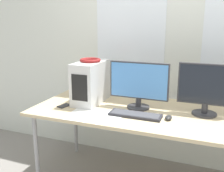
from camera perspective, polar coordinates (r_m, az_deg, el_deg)
wall_back at (r=2.74m, az=15.34°, el=9.97°), size 8.00×0.07×2.70m
desk at (r=2.31m, az=12.71°, el=-6.87°), size 2.44×0.89×0.76m
pc_tower at (r=2.51m, az=-4.65°, el=0.82°), size 0.22×0.46×0.39m
headphones at (r=2.47m, az=-4.74°, el=5.63°), size 0.20×0.20×0.03m
monitor_main at (r=2.33m, az=5.86°, el=0.41°), size 0.53×0.20×0.42m
monitor_right_near at (r=2.29m, az=19.86°, el=-0.56°), size 0.46×0.20×0.43m
keyboard at (r=2.19m, az=5.10°, el=-6.27°), size 0.44×0.15×0.02m
mouse at (r=2.16m, az=12.12°, el=-6.73°), size 0.05×0.09×0.03m
cell_phone at (r=2.47m, az=-10.37°, el=-4.25°), size 0.10×0.14×0.01m
paper_sheet_left at (r=2.23m, az=-6.83°, el=-6.19°), size 0.22×0.30×0.00m
paper_sheet_front at (r=2.16m, az=-0.76°, el=-6.87°), size 0.31×0.36×0.00m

